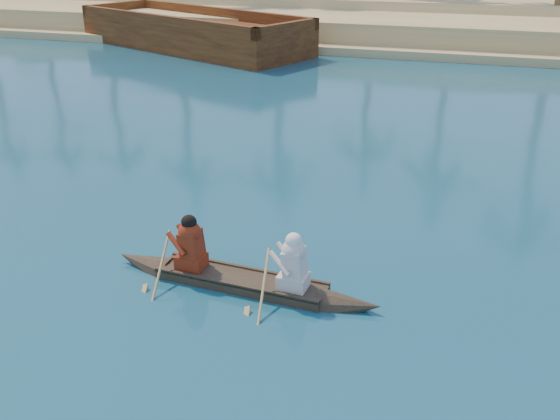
% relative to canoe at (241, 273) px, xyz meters
% --- Properties ---
extents(shrub_cluster, '(100.00, 6.00, 2.40)m').
position_rel_canoe_xyz_m(shrub_cluster, '(-4.10, 29.34, 0.96)').
color(shrub_cluster, '#233513').
rests_on(shrub_cluster, ground).
extents(canoe, '(4.60, 0.92, 1.26)m').
position_rel_canoe_xyz_m(canoe, '(0.00, 0.00, 0.00)').
color(canoe, '#3E3322').
rests_on(canoe, ground).
extents(barge_mid, '(12.65, 8.56, 2.01)m').
position_rel_canoe_xyz_m(barge_mid, '(-9.85, 19.84, 0.46)').
color(barge_mid, brown).
rests_on(barge_mid, ground).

